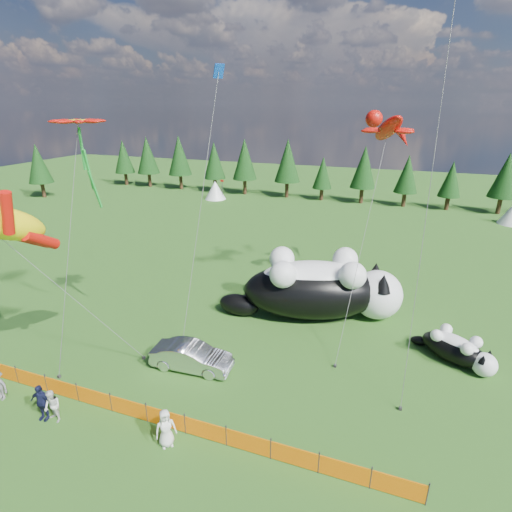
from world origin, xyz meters
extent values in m
plane|color=#0D3409|center=(0.00, 0.00, 0.00)|extent=(160.00, 160.00, 0.00)
cylinder|color=#262626|center=(-9.00, -3.00, 0.55)|extent=(0.06, 0.06, 1.10)
cylinder|color=#262626|center=(-7.00, -3.00, 0.55)|extent=(0.06, 0.06, 1.10)
cylinder|color=#262626|center=(-5.00, -3.00, 0.55)|extent=(0.06, 0.06, 1.10)
cylinder|color=#262626|center=(-3.00, -3.00, 0.55)|extent=(0.06, 0.06, 1.10)
cylinder|color=#262626|center=(-1.00, -3.00, 0.55)|extent=(0.06, 0.06, 1.10)
cylinder|color=#262626|center=(1.00, -3.00, 0.55)|extent=(0.06, 0.06, 1.10)
cylinder|color=#262626|center=(3.00, -3.00, 0.55)|extent=(0.06, 0.06, 1.10)
cylinder|color=#262626|center=(5.00, -3.00, 0.55)|extent=(0.06, 0.06, 1.10)
cylinder|color=#262626|center=(7.00, -3.00, 0.55)|extent=(0.06, 0.06, 1.10)
cylinder|color=#262626|center=(9.00, -3.00, 0.55)|extent=(0.06, 0.06, 1.10)
cylinder|color=#262626|center=(11.00, -3.00, 0.55)|extent=(0.06, 0.06, 1.10)
cube|color=orange|center=(-10.00, -3.00, 0.50)|extent=(2.00, 0.04, 0.90)
cube|color=orange|center=(-8.00, -3.00, 0.50)|extent=(2.00, 0.04, 0.90)
cube|color=orange|center=(-6.00, -3.00, 0.50)|extent=(2.00, 0.04, 0.90)
cube|color=orange|center=(-4.00, -3.00, 0.50)|extent=(2.00, 0.04, 0.90)
cube|color=orange|center=(-2.00, -3.00, 0.50)|extent=(2.00, 0.04, 0.90)
cube|color=orange|center=(0.00, -3.00, 0.50)|extent=(2.00, 0.04, 0.90)
cube|color=orange|center=(2.00, -3.00, 0.50)|extent=(2.00, 0.04, 0.90)
cube|color=orange|center=(4.00, -3.00, 0.50)|extent=(2.00, 0.04, 0.90)
cube|color=orange|center=(6.00, -3.00, 0.50)|extent=(2.00, 0.04, 0.90)
cube|color=orange|center=(8.00, -3.00, 0.50)|extent=(2.00, 0.04, 0.90)
cube|color=orange|center=(10.00, -3.00, 0.50)|extent=(2.00, 0.04, 0.90)
ellipsoid|color=black|center=(3.93, 9.44, 1.88)|extent=(10.32, 7.09, 3.77)
ellipsoid|color=white|center=(3.93, 9.44, 2.83)|extent=(7.74, 5.19, 2.30)
sphere|color=white|center=(8.11, 10.79, 1.68)|extent=(3.35, 3.35, 3.35)
sphere|color=#DB5582|center=(9.46, 11.23, 1.68)|extent=(0.47, 0.47, 0.47)
ellipsoid|color=black|center=(-0.86, 7.88, 0.73)|extent=(3.24, 2.30, 1.47)
cone|color=black|center=(8.42, 9.84, 3.02)|extent=(1.17, 1.17, 1.17)
cone|color=black|center=(7.80, 11.75, 3.02)|extent=(1.17, 1.17, 1.17)
sphere|color=white|center=(5.70, 11.44, 3.67)|extent=(1.76, 1.76, 1.76)
sphere|color=white|center=(6.54, 8.85, 3.67)|extent=(1.76, 1.76, 1.76)
sphere|color=white|center=(1.51, 10.08, 3.67)|extent=(1.76, 1.76, 1.76)
sphere|color=white|center=(2.35, 7.49, 3.67)|extent=(1.76, 1.76, 1.76)
ellipsoid|color=black|center=(12.67, 7.09, 0.74)|extent=(4.05, 3.40, 1.48)
ellipsoid|color=white|center=(12.67, 7.09, 1.11)|extent=(3.02, 2.51, 0.90)
sphere|color=white|center=(14.13, 6.19, 0.66)|extent=(1.31, 1.31, 1.31)
sphere|color=#DB5582|center=(14.61, 5.90, 0.66)|extent=(0.18, 0.18, 0.18)
ellipsoid|color=black|center=(10.99, 8.12, 0.29)|extent=(1.28, 1.09, 0.57)
cone|color=black|center=(13.93, 5.85, 1.18)|extent=(0.46, 0.46, 0.46)
cone|color=black|center=(14.34, 6.53, 1.18)|extent=(0.46, 0.46, 0.46)
sphere|color=white|center=(13.71, 7.07, 1.44)|extent=(0.69, 0.69, 0.69)
sphere|color=white|center=(13.16, 6.16, 1.44)|extent=(0.69, 0.69, 0.69)
sphere|color=white|center=(12.25, 7.97, 1.44)|extent=(0.69, 0.69, 0.69)
sphere|color=white|center=(11.69, 7.07, 1.44)|extent=(0.69, 0.69, 0.69)
imported|color=silver|center=(-1.01, 1.29, 0.75)|extent=(4.64, 1.90, 1.49)
imported|color=silver|center=(-5.09, -4.42, 0.83)|extent=(0.89, 0.65, 1.65)
imported|color=#141737|center=(-5.67, -4.47, 0.94)|extent=(1.16, 0.69, 1.87)
imported|color=silver|center=(0.56, -3.84, 0.91)|extent=(1.05, 1.03, 1.82)
cylinder|color=#595959|center=(-6.05, -0.68, 4.44)|extent=(0.03, 0.03, 10.10)
cube|color=#262626|center=(-4.05, 1.08, 0.08)|extent=(0.15, 0.15, 0.16)
cylinder|color=#595959|center=(7.00, 8.47, 6.24)|extent=(0.03, 0.03, 15.00)
cube|color=#262626|center=(6.49, 4.12, 0.08)|extent=(0.15, 0.15, 0.16)
cylinder|color=#595959|center=(-7.07, -0.12, 6.58)|extent=(0.03, 0.03, 13.36)
cube|color=#262626|center=(-7.34, -1.91, 0.08)|extent=(0.15, 0.15, 0.16)
cube|color=green|center=(-6.79, 1.67, 10.61)|extent=(0.19, 0.19, 4.23)
cylinder|color=#595959|center=(-1.78, 4.47, 7.84)|extent=(0.03, 0.03, 16.40)
cube|color=#262626|center=(-1.95, 1.62, 0.08)|extent=(0.15, 0.15, 0.16)
cylinder|color=#595959|center=(9.92, 4.68, 12.29)|extent=(0.03, 0.03, 24.94)
cube|color=#262626|center=(10.01, 1.84, 0.08)|extent=(0.15, 0.15, 0.16)
camera|label=1|loc=(8.71, -14.94, 13.84)|focal=28.00mm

